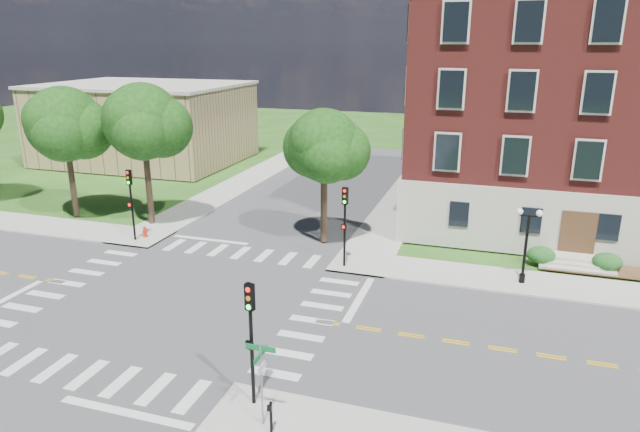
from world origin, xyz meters
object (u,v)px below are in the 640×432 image
(traffic_signal_se, at_px, (251,329))
(traffic_signal_nw, at_px, (131,196))
(twin_lamp_west, at_px, (526,241))
(push_button_post, at_px, (271,416))
(street_sign_pole, at_px, (261,369))
(fire_hydrant, at_px, (145,232))
(traffic_signal_ne, at_px, (345,217))

(traffic_signal_se, distance_m, traffic_signal_nw, 20.46)
(twin_lamp_west, xyz_separation_m, push_button_post, (-8.39, -15.91, -1.73))
(street_sign_pole, xyz_separation_m, fire_hydrant, (-15.41, 15.72, -1.84))
(push_button_post, bearing_deg, twin_lamp_west, 62.19)
(fire_hydrant, bearing_deg, push_button_post, -45.37)
(traffic_signal_ne, height_order, street_sign_pole, traffic_signal_ne)
(traffic_signal_ne, height_order, traffic_signal_nw, same)
(twin_lamp_west, distance_m, street_sign_pole, 17.90)
(traffic_signal_se, distance_m, push_button_post, 3.02)
(street_sign_pole, distance_m, push_button_post, 1.61)
(street_sign_pole, bearing_deg, traffic_signal_se, 128.87)
(push_button_post, height_order, fire_hydrant, push_button_post)
(traffic_signal_ne, relative_size, street_sign_pole, 1.55)
(traffic_signal_se, height_order, twin_lamp_west, traffic_signal_se)
(twin_lamp_west, bearing_deg, fire_hydrant, 179.64)
(traffic_signal_ne, bearing_deg, push_button_post, -83.95)
(traffic_signal_nw, bearing_deg, traffic_signal_ne, -0.50)
(traffic_signal_se, bearing_deg, street_sign_pole, -51.13)
(fire_hydrant, bearing_deg, street_sign_pole, -45.57)
(traffic_signal_se, bearing_deg, traffic_signal_nw, 136.84)
(traffic_signal_ne, distance_m, traffic_signal_nw, 14.57)
(street_sign_pole, bearing_deg, fire_hydrant, 134.43)
(twin_lamp_west, bearing_deg, traffic_signal_ne, -176.04)
(traffic_signal_ne, bearing_deg, twin_lamp_west, 3.96)
(traffic_signal_nw, xyz_separation_m, fire_hydrant, (0.33, 0.72, -2.72))
(traffic_signal_ne, relative_size, twin_lamp_west, 1.13)
(traffic_signal_nw, xyz_separation_m, street_sign_pole, (15.74, -15.00, -0.88))
(traffic_signal_se, distance_m, traffic_signal_ne, 13.87)
(traffic_signal_nw, distance_m, twin_lamp_west, 24.58)
(traffic_signal_se, relative_size, push_button_post, 4.00)
(traffic_signal_ne, distance_m, street_sign_pole, 14.95)
(traffic_signal_ne, xyz_separation_m, fire_hydrant, (-14.24, 0.84, -2.72))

